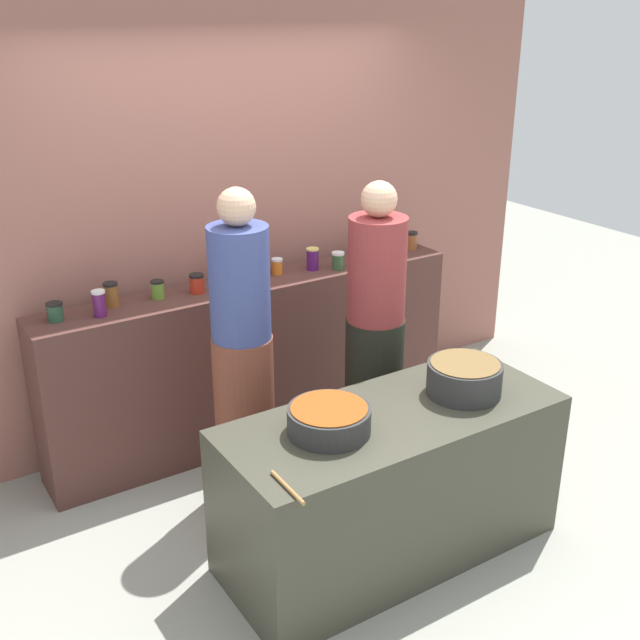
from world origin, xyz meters
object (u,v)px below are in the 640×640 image
Objects in this scene: preserve_jar_0 at (55,312)px; cook_with_tongs at (243,366)px; preserve_jar_3 at (158,289)px; preserve_jar_6 at (257,267)px; wooden_spoon at (287,487)px; preserve_jar_1 at (99,303)px; preserve_jar_2 at (111,295)px; preserve_jar_4 at (197,283)px; preserve_jar_9 at (338,261)px; cooking_pot_center at (464,378)px; preserve_jar_7 at (277,266)px; preserve_jar_10 at (363,249)px; preserve_jar_11 at (412,240)px; preserve_jar_8 at (313,259)px; preserve_jar_5 at (233,277)px; cooking_pot_left at (329,420)px; cook_in_cap at (375,346)px.

preserve_jar_0 is 0.06× the size of cook_with_tongs.
preserve_jar_3 is 0.71× the size of preserve_jar_6.
preserve_jar_3 is 1.75m from wooden_spoon.
preserve_jar_2 is (0.10, 0.10, -0.00)m from preserve_jar_1.
preserve_jar_0 is 0.97× the size of preserve_jar_3.
preserve_jar_2 reaches higher than preserve_jar_4.
preserve_jar_4 is at bearing 77.27° from wooden_spoon.
cook_with_tongs reaches higher than preserve_jar_9.
cooking_pot_center reaches higher than wooden_spoon.
preserve_jar_7 is 0.96× the size of preserve_jar_10.
preserve_jar_7 is at bearing 177.77° from preserve_jar_11.
preserve_jar_8 is 0.80m from preserve_jar_11.
cooking_pot_center is (0.78, -1.44, -0.22)m from preserve_jar_4.
preserve_jar_5 is at bearing 67.41° from cook_with_tongs.
cooking_pot_left is 0.22× the size of cook_in_cap.
preserve_jar_11 is (2.19, 0.05, -0.01)m from preserve_jar_1.
preserve_jar_0 is 0.81m from preserve_jar_4.
cook_with_tongs is at bearing -124.55° from preserve_jar_6.
preserve_jar_5 is 1.77m from wooden_spoon.
preserve_jar_6 is 0.40× the size of cooking_pot_center.
preserve_jar_11 is at bearing 20.40° from cook_with_tongs.
preserve_jar_4 is at bearing -0.64° from preserve_jar_0.
preserve_jar_2 reaches higher than preserve_jar_11.
preserve_jar_3 is 0.06× the size of cook_with_tongs.
preserve_jar_3 reaches higher than wooden_spoon.
preserve_jar_6 is at bearing 4.93° from preserve_jar_4.
cook_with_tongs reaches higher than cooking_pot_center.
preserve_jar_5 is at bearing -11.63° from preserve_jar_4.
preserve_jar_0 is 1.02× the size of preserve_jar_7.
cooking_pot_center is 1.19m from wooden_spoon.
preserve_jar_2 is at bearing 7.22° from preserve_jar_0.
cook_with_tongs is at bearing -54.17° from preserve_jar_2.
cook_with_tongs is (0.57, -0.55, -0.30)m from preserve_jar_1.
preserve_jar_4 is 1.09× the size of preserve_jar_10.
preserve_jar_6 reaches higher than preserve_jar_7.
preserve_jar_11 is (1.18, -0.04, -0.01)m from preserve_jar_6.
wooden_spoon is at bearing -82.57° from preserve_jar_1.
preserve_jar_8 reaches higher than wooden_spoon.
preserve_jar_9 reaches higher than preserve_jar_0.
preserve_jar_2 reaches higher than wooden_spoon.
preserve_jar_3 is at bearing 170.38° from preserve_jar_4.
preserve_jar_5 is 0.08× the size of cook_in_cap.
cook_with_tongs is at bearing -143.84° from preserve_jar_8.
cook_with_tongs is (0.20, -0.64, -0.28)m from preserve_jar_3.
preserve_jar_7 is 0.27× the size of cooking_pot_center.
preserve_jar_8 reaches higher than preserve_jar_11.
preserve_jar_11 is (0.66, 0.08, 0.01)m from preserve_jar_9.
preserve_jar_4 is at bearing -175.83° from preserve_jar_7.
wooden_spoon is 1.47m from cook_in_cap.
cook_with_tongs reaches higher than preserve_jar_7.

